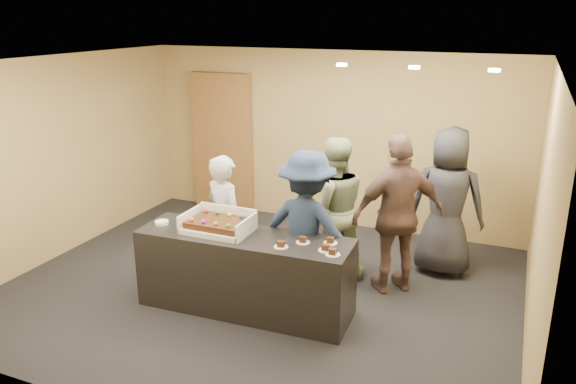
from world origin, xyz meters
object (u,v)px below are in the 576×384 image
object	(u,v)px
person_server_grey	(225,222)
person_navy_man	(307,229)
cake_box	(219,226)
serving_counter	(245,273)
person_sage_man	(333,209)
sheet_cake	(218,223)
storage_cabinet	(222,143)
person_brown_extra	(398,215)
plate_stack	(162,223)
person_dark_suit	(447,202)

from	to	relation	value
person_server_grey	person_navy_man	bearing A→B (deg)	-155.86
cake_box	person_navy_man	xyz separation A→B (m)	(0.89, 0.42, -0.05)
serving_counter	person_server_grey	world-z (taller)	person_server_grey
person_server_grey	person_navy_man	distance (m)	1.05
cake_box	person_sage_man	xyz separation A→B (m)	(0.95, 1.16, -0.04)
person_navy_man	cake_box	bearing A→B (deg)	28.31
sheet_cake	person_server_grey	distance (m)	0.51
storage_cabinet	person_server_grey	world-z (taller)	storage_cabinet
serving_counter	person_brown_extra	size ratio (longest dim) A/B	1.25
person_server_grey	person_navy_man	xyz separation A→B (m)	(1.05, 0.00, 0.07)
storage_cabinet	person_brown_extra	xyz separation A→B (m)	(3.35, -1.80, -0.19)
serving_counter	cake_box	bearing A→B (deg)	172.79
plate_stack	person_server_grey	distance (m)	0.75
plate_stack	person_dark_suit	world-z (taller)	person_dark_suit
person_sage_man	storage_cabinet	bearing A→B (deg)	-67.09
person_brown_extra	plate_stack	bearing A→B (deg)	-10.97
person_server_grey	person_brown_extra	size ratio (longest dim) A/B	0.86
storage_cabinet	person_brown_extra	world-z (taller)	storage_cabinet
person_brown_extra	person_dark_suit	size ratio (longest dim) A/B	1.01
storage_cabinet	person_sage_man	bearing A→B (deg)	-34.65
serving_counter	person_brown_extra	xyz separation A→B (m)	(1.44, 1.14, 0.51)
plate_stack	person_dark_suit	bearing A→B (deg)	33.53
sheet_cake	person_server_grey	bearing A→B (deg)	109.80
person_navy_man	sheet_cake	bearing A→B (deg)	29.73
person_server_grey	person_brown_extra	distance (m)	2.05
person_navy_man	person_dark_suit	bearing A→B (deg)	-130.24
person_dark_suit	cake_box	bearing A→B (deg)	40.17
cake_box	plate_stack	size ratio (longest dim) A/B	4.80
person_navy_man	storage_cabinet	bearing A→B (deg)	-42.25
cake_box	person_dark_suit	size ratio (longest dim) A/B	0.39
plate_stack	person_sage_man	distance (m)	2.07
sheet_cake	person_sage_man	size ratio (longest dim) A/B	0.35
plate_stack	person_brown_extra	xyz separation A→B (m)	(2.47, 1.20, 0.04)
person_server_grey	cake_box	bearing A→B (deg)	135.17
serving_counter	person_brown_extra	world-z (taller)	person_brown_extra
person_dark_suit	person_sage_man	bearing A→B (deg)	28.80
plate_stack	person_navy_man	distance (m)	1.67
serving_counter	person_dark_suit	size ratio (longest dim) A/B	1.26
storage_cabinet	person_dark_suit	xyz separation A→B (m)	(3.81, -1.06, -0.19)
person_brown_extra	person_dark_suit	xyz separation A→B (m)	(0.46, 0.74, -0.01)
sheet_cake	person_dark_suit	size ratio (longest dim) A/B	0.33
plate_stack	person_dark_suit	distance (m)	3.51
storage_cabinet	person_brown_extra	size ratio (longest dim) A/B	1.19
storage_cabinet	sheet_cake	distance (m)	3.34
plate_stack	person_dark_suit	xyz separation A→B (m)	(2.93, 1.94, 0.04)
sheet_cake	person_navy_man	world-z (taller)	person_navy_man
plate_stack	person_sage_man	size ratio (longest dim) A/B	0.09
serving_counter	sheet_cake	size ratio (longest dim) A/B	3.79
plate_stack	person_dark_suit	size ratio (longest dim) A/B	0.08
storage_cabinet	cake_box	world-z (taller)	storage_cabinet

